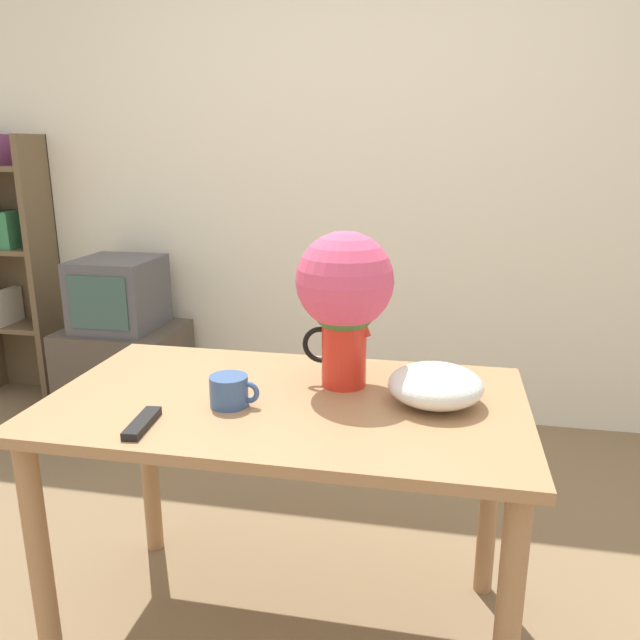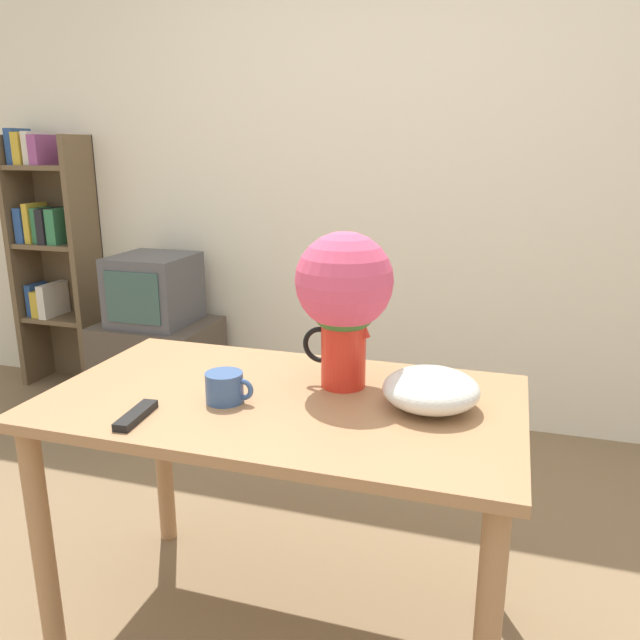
# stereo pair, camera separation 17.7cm
# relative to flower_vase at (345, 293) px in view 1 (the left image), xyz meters

# --- Properties ---
(wall_back) EXTENTS (8.00, 0.05, 2.60)m
(wall_back) POSITION_rel_flower_vase_xyz_m (-0.20, 1.59, 0.26)
(wall_back) COLOR #EDE5CC
(wall_back) RESTS_ON ground_plane
(table) EXTENTS (1.30, 0.74, 0.77)m
(table) POSITION_rel_flower_vase_xyz_m (-0.14, -0.13, -0.39)
(table) COLOR #A3754C
(table) RESTS_ON ground_plane
(flower_vase) EXTENTS (0.27, 0.27, 0.45)m
(flower_vase) POSITION_rel_flower_vase_xyz_m (0.00, 0.00, 0.00)
(flower_vase) COLOR red
(flower_vase) RESTS_ON table
(coffee_mug) EXTENTS (0.14, 0.10, 0.08)m
(coffee_mug) POSITION_rel_flower_vase_xyz_m (-0.27, -0.21, -0.23)
(coffee_mug) COLOR #385689
(coffee_mug) RESTS_ON table
(white_bowl) EXTENTS (0.25, 0.25, 0.11)m
(white_bowl) POSITION_rel_flower_vase_xyz_m (0.26, -0.09, -0.22)
(white_bowl) COLOR silver
(white_bowl) RESTS_ON table
(remote_control) EXTENTS (0.06, 0.17, 0.02)m
(remote_control) POSITION_rel_flower_vase_xyz_m (-0.44, -0.38, -0.26)
(remote_control) COLOR black
(remote_control) RESTS_ON table
(tv_stand) EXTENTS (0.61, 0.48, 0.51)m
(tv_stand) POSITION_rel_flower_vase_xyz_m (-1.40, 1.25, -0.79)
(tv_stand) COLOR #4C4238
(tv_stand) RESTS_ON ground_plane
(tv_set) EXTENTS (0.40, 0.42, 0.37)m
(tv_set) POSITION_rel_flower_vase_xyz_m (-1.40, 1.25, -0.35)
(tv_set) COLOR #4C4C51
(tv_set) RESTS_ON tv_stand
(bookshelf) EXTENTS (0.49, 0.27, 1.54)m
(bookshelf) POSITION_rel_flower_vase_xyz_m (-2.20, 1.45, -0.19)
(bookshelf) COLOR brown
(bookshelf) RESTS_ON ground_plane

